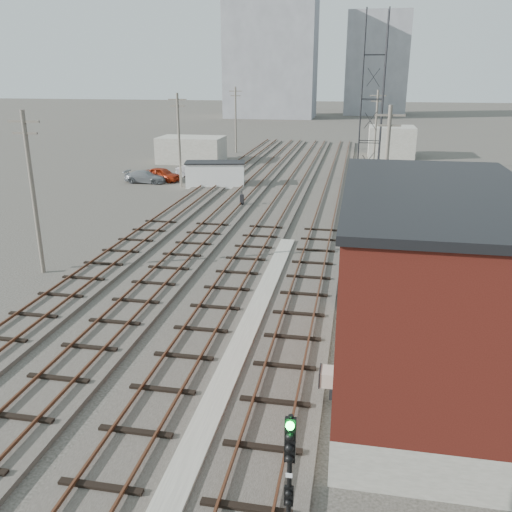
% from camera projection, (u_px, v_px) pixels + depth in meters
% --- Properties ---
extents(ground, '(320.00, 320.00, 0.00)m').
position_uv_depth(ground, '(318.00, 166.00, 65.94)').
color(ground, '#282621').
rests_on(ground, ground).
extents(track_right, '(3.20, 90.00, 0.39)m').
position_uv_depth(track_right, '(328.00, 206.00, 45.92)').
color(track_right, '#332D28').
rests_on(track_right, ground).
extents(track_mid_right, '(3.20, 90.00, 0.39)m').
position_uv_depth(track_mid_right, '(281.00, 204.00, 46.62)').
color(track_mid_right, '#332D28').
rests_on(track_mid_right, ground).
extents(track_mid_left, '(3.20, 90.00, 0.39)m').
position_uv_depth(track_mid_left, '(236.00, 202.00, 47.33)').
color(track_mid_left, '#332D28').
rests_on(track_mid_left, ground).
extents(track_left, '(3.20, 90.00, 0.39)m').
position_uv_depth(track_left, '(192.00, 200.00, 48.03)').
color(track_left, '#332D28').
rests_on(track_left, ground).
extents(platform_curb, '(0.90, 28.00, 0.26)m').
position_uv_depth(platform_curb, '(245.00, 338.00, 23.00)').
color(platform_curb, gray).
rests_on(platform_curb, ground).
extents(brick_building, '(6.54, 12.20, 7.22)m').
position_uv_depth(brick_building, '(429.00, 291.00, 18.78)').
color(brick_building, gray).
rests_on(brick_building, ground).
extents(lattice_tower, '(1.60, 1.60, 15.00)m').
position_uv_depth(lattice_tower, '(371.00, 121.00, 39.30)').
color(lattice_tower, black).
rests_on(lattice_tower, ground).
extents(utility_pole_left_a, '(1.80, 0.24, 9.00)m').
position_uv_depth(utility_pole_left_a, '(33.00, 190.00, 29.37)').
color(utility_pole_left_a, '#595147').
rests_on(utility_pole_left_a, ground).
extents(utility_pole_left_b, '(1.80, 0.24, 9.00)m').
position_uv_depth(utility_pole_left_b, '(179.00, 138.00, 52.64)').
color(utility_pole_left_b, '#595147').
rests_on(utility_pole_left_b, ground).
extents(utility_pole_left_c, '(1.80, 0.24, 9.00)m').
position_uv_depth(utility_pole_left_c, '(236.00, 118.00, 75.90)').
color(utility_pole_left_c, '#595147').
rests_on(utility_pole_left_c, ground).
extents(utility_pole_right_a, '(1.80, 0.24, 9.00)m').
position_uv_depth(utility_pole_right_a, '(385.00, 175.00, 33.47)').
color(utility_pole_right_a, '#595147').
rests_on(utility_pole_right_a, ground).
extents(utility_pole_right_b, '(1.80, 0.24, 9.00)m').
position_uv_depth(utility_pole_right_b, '(376.00, 129.00, 61.39)').
color(utility_pole_right_b, '#595147').
rests_on(utility_pole_right_b, ground).
extents(apartment_left, '(22.00, 14.00, 30.00)m').
position_uv_depth(apartment_left, '(271.00, 55.00, 134.08)').
color(apartment_left, gray).
rests_on(apartment_left, ground).
extents(apartment_right, '(16.00, 12.00, 26.00)m').
position_uv_depth(apartment_right, '(377.00, 64.00, 144.11)').
color(apartment_right, gray).
rests_on(apartment_right, ground).
extents(shed_left, '(8.00, 5.00, 3.20)m').
position_uv_depth(shed_left, '(191.00, 150.00, 68.24)').
color(shed_left, gray).
rests_on(shed_left, ground).
extents(shed_right, '(6.00, 6.00, 4.00)m').
position_uv_depth(shed_right, '(391.00, 142.00, 73.02)').
color(shed_right, gray).
rests_on(shed_right, ground).
extents(signal_mast, '(0.40, 0.41, 3.80)m').
position_uv_depth(signal_mast, '(289.00, 477.00, 12.15)').
color(signal_mast, gray).
rests_on(signal_mast, ground).
extents(switch_stand, '(0.30, 0.30, 1.25)m').
position_uv_depth(switch_stand, '(242.00, 200.00, 45.85)').
color(switch_stand, black).
rests_on(switch_stand, ground).
extents(site_trailer, '(6.29, 3.71, 2.48)m').
position_uv_depth(site_trailer, '(215.00, 174.00, 53.81)').
color(site_trailer, white).
rests_on(site_trailer, ground).
extents(car_red, '(4.46, 2.66, 1.42)m').
position_uv_depth(car_red, '(162.00, 174.00, 56.78)').
color(car_red, '#9B260E').
rests_on(car_red, ground).
extents(car_silver, '(4.31, 2.22, 1.35)m').
position_uv_depth(car_silver, '(195.00, 171.00, 58.84)').
color(car_silver, '#A5A7AD').
rests_on(car_silver, ground).
extents(car_grey, '(4.35, 1.88, 1.25)m').
position_uv_depth(car_grey, '(145.00, 177.00, 55.85)').
color(car_grey, slate).
rests_on(car_grey, ground).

